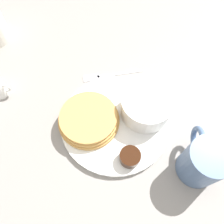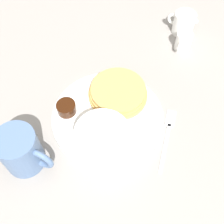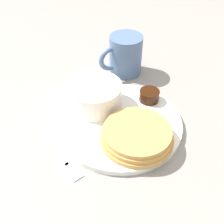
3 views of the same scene
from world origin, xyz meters
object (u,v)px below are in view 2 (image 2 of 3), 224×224
coffee_mug (22,151)px  creamer_pitcher_far (184,23)px  plate (108,117)px  bowl (104,138)px  creamer_pitcher_near (183,41)px  fork (168,132)px

coffee_mug → creamer_pitcher_far: (0.43, -0.31, -0.02)m
plate → creamer_pitcher_far: (0.30, -0.16, 0.02)m
bowl → creamer_pitcher_near: bearing=-27.1°
coffee_mug → fork: (0.10, -0.28, -0.05)m
bowl → creamer_pitcher_far: 0.41m
plate → coffee_mug: coffee_mug is taller
creamer_pitcher_near → fork: size_ratio=0.38×
bowl → creamer_pitcher_far: bearing=-22.9°
coffee_mug → creamer_pitcher_far: size_ratio=1.39×
plate → fork: 0.13m
plate → coffee_mug: size_ratio=2.23×
creamer_pitcher_far → fork: bearing=175.0°
plate → creamer_pitcher_far: 0.35m
plate → fork: bearing=-97.8°
plate → creamer_pitcher_near: size_ratio=4.25×
coffee_mug → creamer_pitcher_near: (0.36, -0.31, -0.02)m
coffee_mug → creamer_pitcher_near: 0.48m
plate → fork: (-0.02, -0.13, -0.00)m
bowl → creamer_pitcher_far: (0.37, -0.16, -0.01)m
plate → fork: size_ratio=1.60×
bowl → coffee_mug: coffee_mug is taller
plate → coffee_mug: bearing=129.7°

